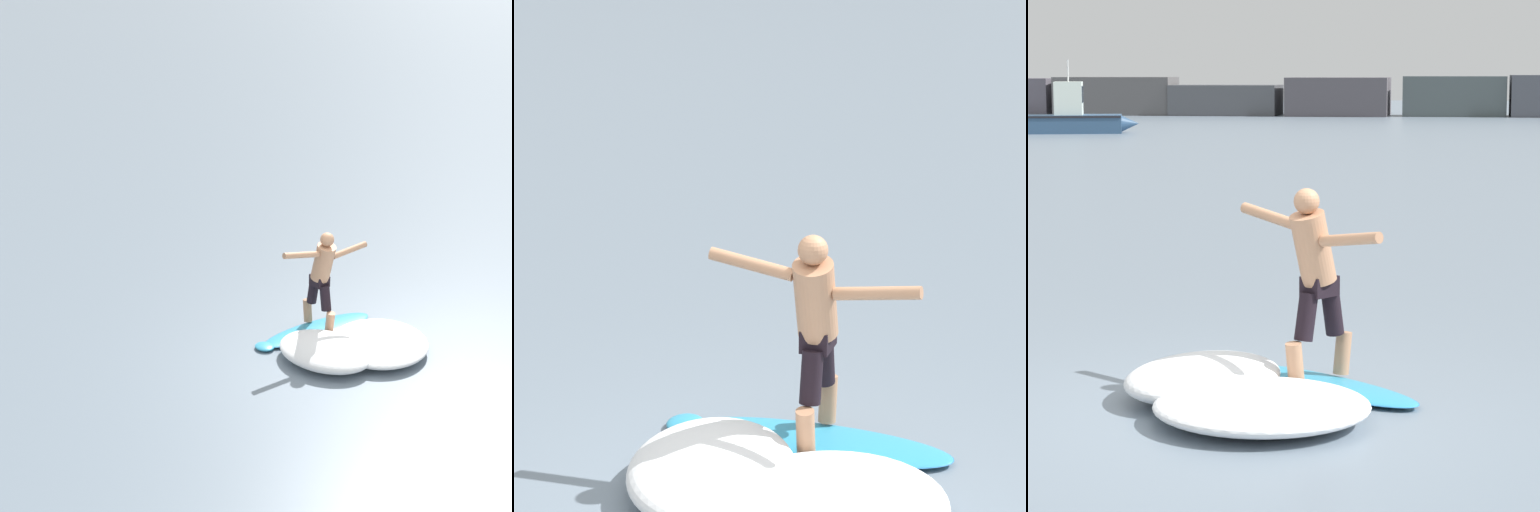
# 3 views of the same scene
# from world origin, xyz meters

# --- Properties ---
(ground_plane) EXTENTS (200.00, 200.00, 0.00)m
(ground_plane) POSITION_xyz_m (0.00, 0.00, 0.00)
(ground_plane) COLOR slate
(surfboard) EXTENTS (1.99, 1.60, 0.21)m
(surfboard) POSITION_xyz_m (0.54, 0.82, 0.04)
(surfboard) COLOR #3398C1
(surfboard) RESTS_ON ground
(surfer) EXTENTS (1.24, 0.97, 1.56)m
(surfer) POSITION_xyz_m (0.54, 0.75, 0.98)
(surfer) COLOR tan
(surfer) RESTS_ON surfboard
(wave_foam_at_tail) EXTENTS (1.61, 1.76, 0.31)m
(wave_foam_at_tail) POSITION_xyz_m (-0.30, 0.45, 0.15)
(wave_foam_at_tail) COLOR white
(wave_foam_at_tail) RESTS_ON ground
(wave_foam_at_nose) EXTENTS (1.67, 1.51, 0.25)m
(wave_foam_at_nose) POSITION_xyz_m (0.27, -0.20, 0.13)
(wave_foam_at_nose) COLOR white
(wave_foam_at_nose) RESTS_ON ground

